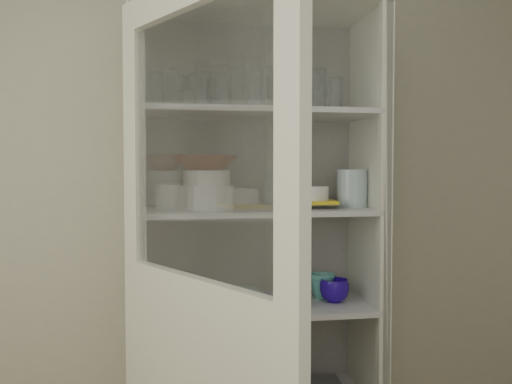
# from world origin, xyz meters

# --- Properties ---
(wall_back) EXTENTS (3.60, 0.02, 2.60)m
(wall_back) POSITION_xyz_m (0.00, 1.50, 1.30)
(wall_back) COLOR #BAB397
(wall_back) RESTS_ON ground
(pantry_cabinet) EXTENTS (1.00, 0.45, 2.10)m
(pantry_cabinet) POSITION_xyz_m (0.20, 1.34, 0.94)
(pantry_cabinet) COLOR beige
(pantry_cabinet) RESTS_ON floor
(cupboard_door) EXTENTS (0.48, 0.80, 2.00)m
(cupboard_door) POSITION_xyz_m (-0.08, 0.66, 0.87)
(cupboard_door) COLOR beige
(cupboard_door) RESTS_ON floor
(tumbler_0) EXTENTS (0.07, 0.07, 0.14)m
(tumbler_0) POSITION_xyz_m (-0.15, 1.14, 1.73)
(tumbler_0) COLOR silver
(tumbler_0) RESTS_ON shelf_glass
(tumbler_1) EXTENTS (0.07, 0.07, 0.13)m
(tumbler_1) POSITION_xyz_m (0.06, 1.17, 1.73)
(tumbler_1) COLOR silver
(tumbler_1) RESTS_ON shelf_glass
(tumbler_2) EXTENTS (0.08, 0.08, 0.14)m
(tumbler_2) POSITION_xyz_m (0.18, 1.14, 1.73)
(tumbler_2) COLOR silver
(tumbler_2) RESTS_ON shelf_glass
(tumbler_3) EXTENTS (0.08, 0.08, 0.12)m
(tumbler_3) POSITION_xyz_m (0.34, 1.12, 1.72)
(tumbler_3) COLOR silver
(tumbler_3) RESTS_ON shelf_glass
(tumbler_4) EXTENTS (0.09, 0.09, 0.16)m
(tumbler_4) POSITION_xyz_m (0.42, 1.13, 1.74)
(tumbler_4) COLOR silver
(tumbler_4) RESTS_ON shelf_glass
(tumbler_5) EXTENTS (0.10, 0.10, 0.16)m
(tumbler_5) POSITION_xyz_m (0.34, 1.13, 1.74)
(tumbler_5) COLOR silver
(tumbler_5) RESTS_ON shelf_glass
(tumbler_6) EXTENTS (0.08, 0.08, 0.12)m
(tumbler_6) POSITION_xyz_m (0.49, 1.13, 1.72)
(tumbler_6) COLOR silver
(tumbler_6) RESTS_ON shelf_glass
(tumbler_7) EXTENTS (0.08, 0.08, 0.15)m
(tumbler_7) POSITION_xyz_m (-0.21, 1.27, 1.74)
(tumbler_7) COLOR silver
(tumbler_7) RESTS_ON shelf_glass
(tumbler_8) EXTENTS (0.07, 0.07, 0.13)m
(tumbler_8) POSITION_xyz_m (0.03, 1.28, 1.72)
(tumbler_8) COLOR silver
(tumbler_8) RESTS_ON shelf_glass
(tumbler_9) EXTENTS (0.08, 0.08, 0.15)m
(tumbler_9) POSITION_xyz_m (-0.02, 1.26, 1.74)
(tumbler_9) COLOR silver
(tumbler_9) RESTS_ON shelf_glass
(tumbler_10) EXTENTS (0.09, 0.09, 0.15)m
(tumbler_10) POSITION_xyz_m (0.36, 1.26, 1.74)
(tumbler_10) COLOR silver
(tumbler_10) RESTS_ON shelf_glass
(tumbler_11) EXTENTS (0.09, 0.09, 0.15)m
(tumbler_11) POSITION_xyz_m (0.29, 1.30, 1.74)
(tumbler_11) COLOR silver
(tumbler_11) RESTS_ON shelf_glass
(goblet_0) EXTENTS (0.08, 0.08, 0.17)m
(goblet_0) POSITION_xyz_m (-0.10, 1.35, 1.75)
(goblet_0) COLOR silver
(goblet_0) RESTS_ON shelf_glass
(goblet_1) EXTENTS (0.08, 0.08, 0.18)m
(goblet_1) POSITION_xyz_m (-0.05, 1.36, 1.75)
(goblet_1) COLOR silver
(goblet_1) RESTS_ON shelf_glass
(goblet_2) EXTENTS (0.07, 0.07, 0.16)m
(goblet_2) POSITION_xyz_m (0.37, 1.40, 1.74)
(goblet_2) COLOR silver
(goblet_2) RESTS_ON shelf_glass
(goblet_3) EXTENTS (0.07, 0.07, 0.17)m
(goblet_3) POSITION_xyz_m (0.52, 1.38, 1.74)
(goblet_3) COLOR silver
(goblet_3) RESTS_ON shelf_glass
(plate_stack_front) EXTENTS (0.22, 0.22, 0.10)m
(plate_stack_front) POSITION_xyz_m (-0.01, 1.22, 1.31)
(plate_stack_front) COLOR silver
(plate_stack_front) RESTS_ON shelf_plates
(plate_stack_back) EXTENTS (0.22, 0.22, 0.10)m
(plate_stack_back) POSITION_xyz_m (-0.11, 1.37, 1.31)
(plate_stack_back) COLOR silver
(plate_stack_back) RESTS_ON shelf_plates
(cream_bowl) EXTENTS (0.25, 0.25, 0.06)m
(cream_bowl) POSITION_xyz_m (-0.01, 1.22, 1.39)
(cream_bowl) COLOR silver
(cream_bowl) RESTS_ON plate_stack_front
(terracotta_bowl) EXTENTS (0.32, 0.32, 0.06)m
(terracotta_bowl) POSITION_xyz_m (-0.01, 1.22, 1.45)
(terracotta_bowl) COLOR #592514
(terracotta_bowl) RESTS_ON cream_bowl
(glass_platter) EXTENTS (0.31, 0.31, 0.02)m
(glass_platter) POSITION_xyz_m (0.44, 1.26, 1.27)
(glass_platter) COLOR silver
(glass_platter) RESTS_ON shelf_plates
(yellow_trivet) EXTENTS (0.21, 0.21, 0.01)m
(yellow_trivet) POSITION_xyz_m (0.44, 1.26, 1.29)
(yellow_trivet) COLOR yellow
(yellow_trivet) RESTS_ON glass_platter
(white_ramekin) EXTENTS (0.16, 0.16, 0.06)m
(white_ramekin) POSITION_xyz_m (0.44, 1.26, 1.32)
(white_ramekin) COLOR silver
(white_ramekin) RESTS_ON yellow_trivet
(grey_bowl_stack) EXTENTS (0.13, 0.13, 0.16)m
(grey_bowl_stack) POSITION_xyz_m (0.61, 1.25, 1.34)
(grey_bowl_stack) COLOR #A6BBBE
(grey_bowl_stack) RESTS_ON shelf_plates
(mug_blue) EXTENTS (0.16, 0.16, 0.10)m
(mug_blue) POSITION_xyz_m (0.53, 1.24, 0.91)
(mug_blue) COLOR navy
(mug_blue) RESTS_ON shelf_mugs
(mug_teal) EXTENTS (0.15, 0.15, 0.11)m
(mug_teal) POSITION_xyz_m (0.50, 1.32, 0.91)
(mug_teal) COLOR teal
(mug_teal) RESTS_ON shelf_mugs
(mug_white) EXTENTS (0.12, 0.12, 0.09)m
(mug_white) POSITION_xyz_m (0.31, 1.14, 0.90)
(mug_white) COLOR silver
(mug_white) RESTS_ON shelf_mugs
(teal_jar) EXTENTS (0.08, 0.08, 0.10)m
(teal_jar) POSITION_xyz_m (0.33, 1.28, 0.91)
(teal_jar) COLOR teal
(teal_jar) RESTS_ON shelf_mugs
(measuring_cups) EXTENTS (0.10, 0.10, 0.04)m
(measuring_cups) POSITION_xyz_m (0.02, 1.20, 0.88)
(measuring_cups) COLOR silver
(measuring_cups) RESTS_ON shelf_mugs
(white_canister) EXTENTS (0.13, 0.13, 0.14)m
(white_canister) POSITION_xyz_m (-0.21, 1.29, 0.93)
(white_canister) COLOR silver
(white_canister) RESTS_ON shelf_mugs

